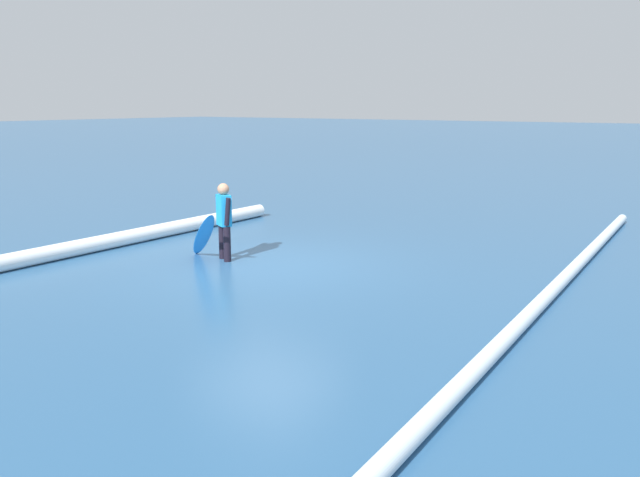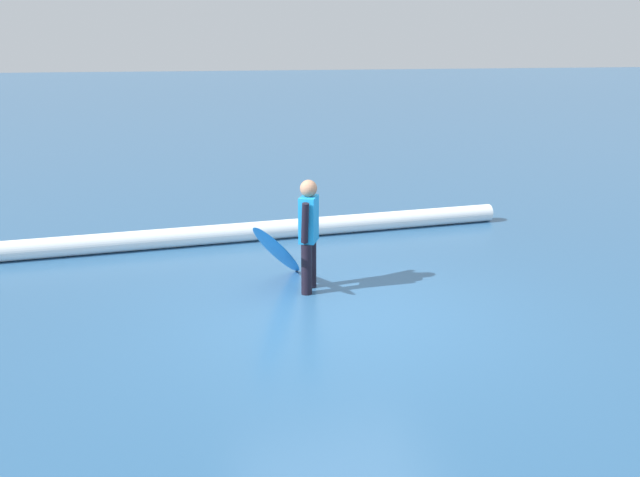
% 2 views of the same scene
% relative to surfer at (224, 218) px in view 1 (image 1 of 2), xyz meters
% --- Properties ---
extents(ground_plane, '(197.09, 197.09, 0.00)m').
position_rel_surfer_xyz_m(ground_plane, '(-0.14, 0.92, -0.82)').
color(ground_plane, '#2C5986').
extents(surfer, '(0.34, 0.56, 1.47)m').
position_rel_surfer_xyz_m(surfer, '(0.00, 0.00, 0.00)').
color(surfer, black).
rests_on(surfer, ground_plane).
extents(surfboard, '(1.12, 1.46, 1.06)m').
position_rel_surfer_xyz_m(surfboard, '(0.36, -0.20, -0.31)').
color(surfboard, '#268CE5').
rests_on(surfboard, ground_plane).
extents(wave_crest_foreground, '(14.20, 0.40, 0.31)m').
position_rel_surfer_xyz_m(wave_crest_foreground, '(2.81, -2.64, -0.67)').
color(wave_crest_foreground, white).
rests_on(wave_crest_foreground, ground_plane).
extents(wave_crest_midground, '(22.55, 1.48, 0.21)m').
position_rel_surfer_xyz_m(wave_crest_midground, '(2.58, 6.08, -0.72)').
color(wave_crest_midground, white).
rests_on(wave_crest_midground, ground_plane).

